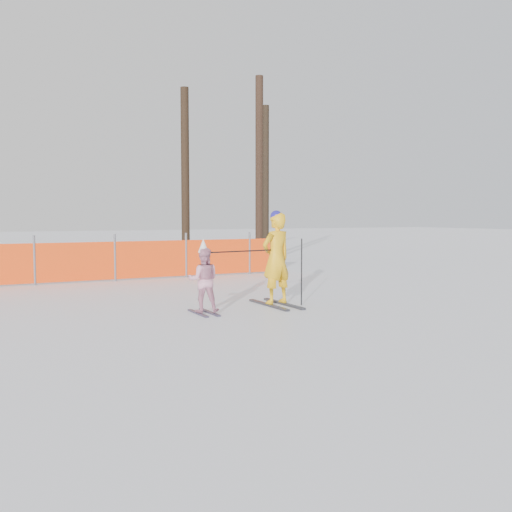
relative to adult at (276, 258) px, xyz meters
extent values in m
plane|color=white|center=(-0.63, -0.88, -0.91)|extent=(120.00, 120.00, 0.00)
cube|color=black|center=(-0.17, 0.00, -0.89)|extent=(0.09, 1.46, 0.04)
cube|color=black|center=(0.17, 0.00, -0.89)|extent=(0.09, 1.46, 0.04)
imported|color=yellow|center=(0.00, 0.00, 0.00)|extent=(0.70, 0.53, 1.75)
sphere|color=navy|center=(0.00, 0.00, 0.80)|extent=(0.23, 0.23, 0.23)
cube|color=black|center=(-1.71, -0.23, -0.90)|extent=(0.09, 0.84, 0.03)
cube|color=black|center=(-1.49, -0.23, -0.90)|extent=(0.09, 0.84, 0.03)
imported|color=pink|center=(-1.60, -0.23, -0.32)|extent=(0.67, 0.61, 1.14)
cone|color=silver|center=(-1.60, -0.23, 0.29)|extent=(0.19, 0.19, 0.24)
cylinder|color=black|center=(0.45, -0.20, -0.27)|extent=(0.02, 0.02, 1.29)
cylinder|color=black|center=(-0.80, -0.11, 0.16)|extent=(1.35, 0.22, 0.02)
cylinder|color=#595960|center=(-3.75, 5.57, -0.29)|extent=(0.06, 0.06, 1.25)
cylinder|color=#595960|center=(-1.75, 5.57, -0.29)|extent=(0.06, 0.06, 1.25)
cylinder|color=#595960|center=(0.25, 5.57, -0.29)|extent=(0.06, 0.06, 1.25)
cylinder|color=#595960|center=(2.25, 5.57, -0.29)|extent=(0.06, 0.06, 1.25)
cube|color=#FF440D|center=(-4.30, 5.57, -0.36)|extent=(14.90, 0.03, 1.00)
cylinder|color=#301F15|center=(5.08, 10.30, 2.65)|extent=(0.30, 0.30, 7.13)
cylinder|color=black|center=(4.86, 9.37, 2.00)|extent=(0.24, 0.24, 5.83)
cylinder|color=black|center=(2.04, 10.37, 2.28)|extent=(0.30, 0.30, 6.39)
camera|label=1|loc=(-5.39, -9.50, 0.81)|focal=40.00mm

